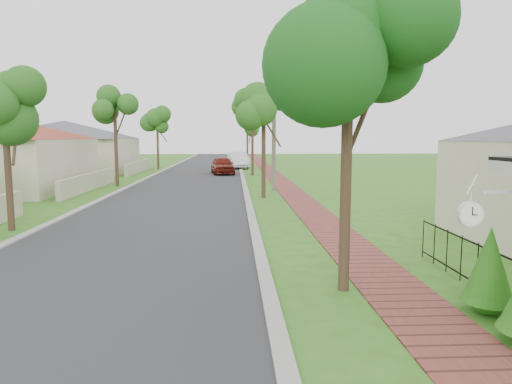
# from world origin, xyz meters

# --- Properties ---
(ground) EXTENTS (160.00, 160.00, 0.00)m
(ground) POSITION_xyz_m (0.00, 0.00, 0.00)
(ground) COLOR #366919
(ground) RESTS_ON ground
(road) EXTENTS (7.00, 120.00, 0.02)m
(road) POSITION_xyz_m (-3.00, 20.00, 0.00)
(road) COLOR #28282B
(road) RESTS_ON ground
(kerb_right) EXTENTS (0.30, 120.00, 0.10)m
(kerb_right) POSITION_xyz_m (0.65, 20.00, 0.00)
(kerb_right) COLOR #9E9E99
(kerb_right) RESTS_ON ground
(kerb_left) EXTENTS (0.30, 120.00, 0.10)m
(kerb_left) POSITION_xyz_m (-6.65, 20.00, 0.00)
(kerb_left) COLOR #9E9E99
(kerb_left) RESTS_ON ground
(sidewalk) EXTENTS (1.50, 120.00, 0.03)m
(sidewalk) POSITION_xyz_m (3.25, 20.00, 0.00)
(sidewalk) COLOR brown
(sidewalk) RESTS_ON ground
(street_trees) EXTENTS (10.70, 37.65, 5.89)m
(street_trees) POSITION_xyz_m (-2.87, 26.84, 4.54)
(street_trees) COLOR #382619
(street_trees) RESTS_ON ground
(far_house_grey) EXTENTS (15.56, 15.56, 4.60)m
(far_house_grey) POSITION_xyz_m (-14.97, 34.00, 2.34)
(far_house_grey) COLOR beige
(far_house_grey) RESTS_ON ground
(parked_car_red) EXTENTS (2.32, 4.56, 1.49)m
(parked_car_red) POSITION_xyz_m (-1.00, 31.40, 0.74)
(parked_car_red) COLOR #62160E
(parked_car_red) RESTS_ON ground
(parked_car_white) EXTENTS (2.36, 5.16, 1.64)m
(parked_car_white) POSITION_xyz_m (0.40, 38.74, 0.82)
(parked_car_white) COLOR white
(parked_car_white) RESTS_ON ground
(near_tree) EXTENTS (2.21, 2.21, 5.68)m
(near_tree) POSITION_xyz_m (2.20, 1.50, 4.53)
(near_tree) COLOR #382619
(near_tree) RESTS_ON ground
(utility_pole) EXTENTS (1.20, 0.24, 8.03)m
(utility_pole) POSITION_xyz_m (2.30, 19.11, 4.07)
(utility_pole) COLOR #6D6355
(utility_pole) RESTS_ON ground
(station_clock) EXTENTS (1.05, 0.13, 0.57)m
(station_clock) POSITION_xyz_m (3.69, -0.60, 1.95)
(station_clock) COLOR white
(station_clock) RESTS_ON ground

